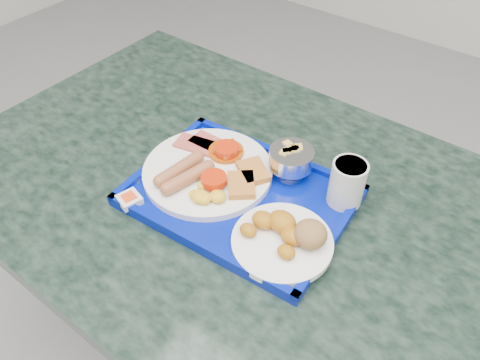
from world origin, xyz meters
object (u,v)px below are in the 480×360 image
Objects in this scene: main_plate at (209,171)px; fruit_bowl at (291,158)px; table at (233,242)px; juice_cup at (347,182)px; tray at (240,197)px; bread_plate at (287,237)px.

fruit_bowl reaches higher than main_plate.
juice_cup reaches higher than table.
tray is 4.70× the size of juice_cup.
juice_cup is (0.25, 0.10, 0.04)m from main_plate.
bread_plate reaches higher than main_plate.
tray is 0.21m from juice_cup.
juice_cup reaches higher than fruit_bowl.
fruit_bowl is at bearing 179.04° from juice_cup.
tray is 1.64× the size of main_plate.
table is 13.29× the size of fruit_bowl.
tray reaches higher than table.
fruit_bowl is 0.97× the size of juice_cup.
fruit_bowl is 0.12m from juice_cup.
juice_cup is (0.03, 0.15, 0.03)m from bread_plate.
fruit_bowl reaches higher than table.
bread_plate is at bearing -101.40° from juice_cup.
fruit_bowl is (0.09, 0.08, 0.25)m from table.
tray is at bearing -111.65° from fruit_bowl.
bread_plate is 1.94× the size of juice_cup.
fruit_bowl is at bearing 43.92° from table.
table is 4.52× the size of main_plate.
main_plate is at bearing -151.10° from table.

